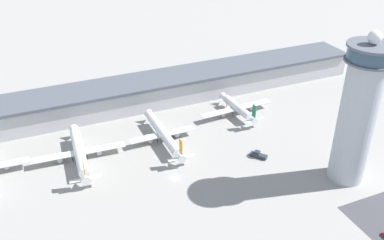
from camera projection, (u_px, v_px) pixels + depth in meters
ground_plane at (176, 178)px, 181.16m from camera, size 1000.00×1000.00×0.00m
terminal_building at (129, 95)px, 233.31m from camera, size 279.12×25.00×14.66m
control_tower at (358, 113)px, 166.70m from camera, size 18.60×18.60×64.21m
airplane_gate_bravo at (79, 152)px, 190.61m from camera, size 41.35×44.35×13.97m
airplane_gate_charlie at (164, 134)px, 204.01m from camera, size 32.97×45.97×13.59m
airplane_gate_delta at (237, 108)px, 227.02m from camera, size 42.03×32.74×13.06m
service_truck_catering at (170, 138)px, 207.02m from camera, size 4.60×6.12×2.82m
service_truck_fuel at (258, 155)px, 194.27m from camera, size 6.88×7.76×2.96m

